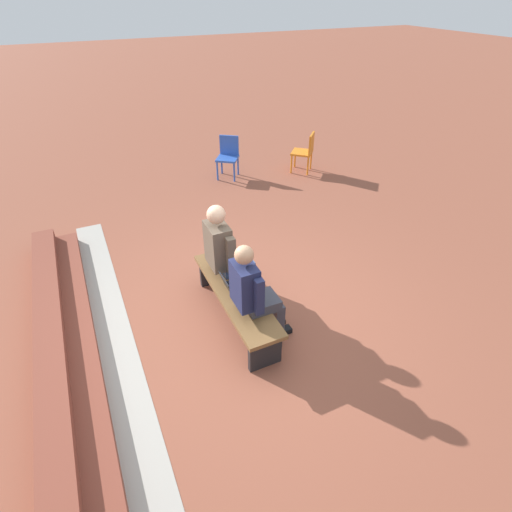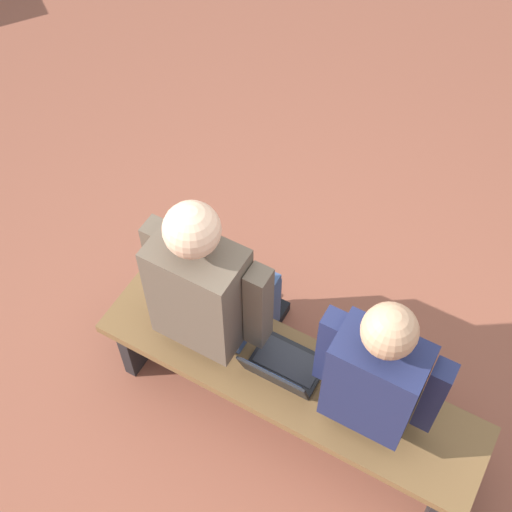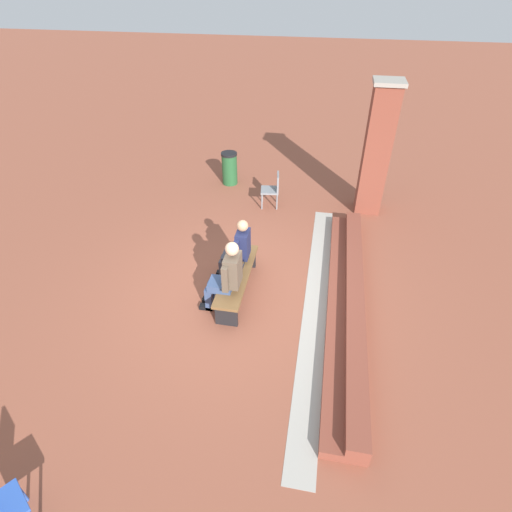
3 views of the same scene
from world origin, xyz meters
name	(u,v)px [view 1 (image 1 of 3)]	position (x,y,z in m)	size (l,w,h in m)	color
ground_plane	(235,321)	(0.00, 0.00, 0.00)	(60.00, 60.00, 0.00)	brown
concrete_strip	(120,356)	(0.02, 1.39, 0.00)	(6.33, 0.40, 0.01)	#A8A399
brick_steps	(64,365)	(0.02, 1.94, 0.12)	(5.53, 0.60, 0.30)	brown
bench	(236,297)	(0.02, -0.03, 0.35)	(1.80, 0.44, 0.45)	brown
person_student	(254,291)	(-0.35, -0.10, 0.70)	(0.52, 0.66, 1.31)	#383842
person_adult	(227,252)	(0.43, -0.10, 0.73)	(0.57, 0.72, 1.39)	#384C75
laptop	(233,286)	(0.05, -0.02, 0.50)	(0.32, 0.29, 0.21)	black
plastic_chair_foreground	(306,150)	(3.69, -3.19, 0.48)	(0.59, 0.59, 0.84)	orange
plastic_chair_near_bench_right	(228,154)	(4.16, -1.59, 0.48)	(0.59, 0.59, 0.84)	#2D56B7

